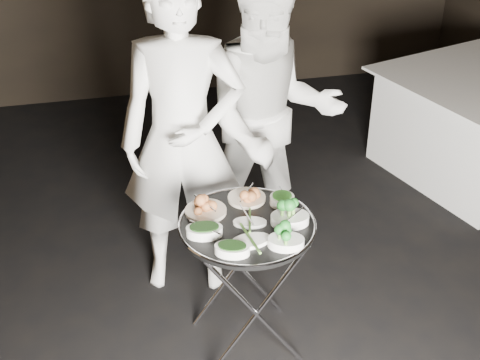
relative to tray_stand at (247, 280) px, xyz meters
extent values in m
cube|color=black|center=(-0.03, 0.04, -0.46)|extent=(6.00, 7.00, 0.05)
cylinder|color=silver|center=(0.00, -0.20, -0.05)|extent=(0.53, 0.02, 0.77)
cylinder|color=silver|center=(0.00, -0.20, -0.05)|extent=(0.53, 0.02, 0.77)
cylinder|color=silver|center=(0.00, 0.20, -0.05)|extent=(0.53, 0.02, 0.77)
cylinder|color=silver|center=(0.00, 0.20, -0.05)|extent=(0.53, 0.02, 0.77)
cylinder|color=silver|center=(-0.22, 0.00, 0.30)|extent=(0.02, 0.44, 0.02)
cylinder|color=silver|center=(0.22, 0.00, 0.30)|extent=(0.02, 0.44, 0.02)
cylinder|color=black|center=(0.00, 0.00, 0.34)|extent=(0.67, 0.67, 0.03)
torus|color=silver|center=(0.00, 0.00, 0.35)|extent=(0.68, 0.68, 0.01)
cylinder|color=beige|center=(-0.18, 0.15, 0.36)|extent=(0.21, 0.21, 0.02)
cylinder|color=beige|center=(0.05, 0.22, 0.36)|extent=(0.20, 0.20, 0.02)
cylinder|color=white|center=(0.22, 0.13, 0.38)|extent=(0.13, 0.13, 0.05)
cylinder|color=silver|center=(-0.18, 0.16, 0.40)|extent=(0.08, 0.18, 0.01)
cylinder|color=silver|center=(0.05, 0.21, 0.40)|extent=(0.11, 0.16, 0.01)
cylinder|color=silver|center=(0.23, 0.13, 0.40)|extent=(0.01, 0.19, 0.01)
cylinder|color=silver|center=(-0.22, -0.05, 0.40)|extent=(0.13, 0.15, 0.01)
cylinder|color=silver|center=(0.22, -0.05, 0.40)|extent=(0.15, 0.12, 0.01)
cylinder|color=silver|center=(0.00, 0.01, 0.40)|extent=(0.03, 0.19, 0.01)
imported|color=white|center=(-0.21, 0.64, 0.52)|extent=(0.77, 0.58, 1.90)
imported|color=white|center=(0.35, 0.82, 0.49)|extent=(0.91, 0.71, 1.84)
camera|label=1|loc=(-0.66, -2.62, 2.22)|focal=50.00mm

